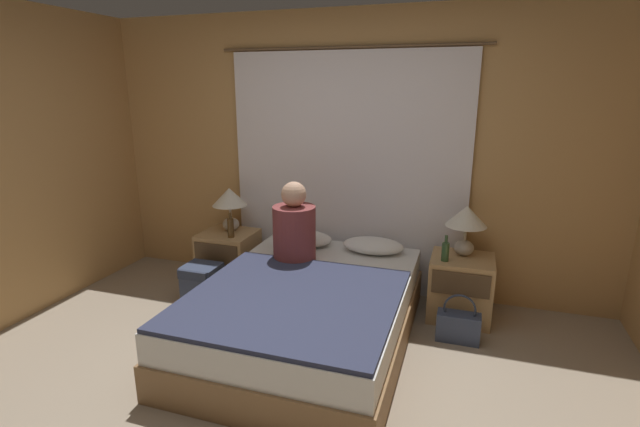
{
  "coord_description": "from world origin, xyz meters",
  "views": [
    {
      "loc": [
        1.07,
        -2.08,
        1.86
      ],
      "look_at": [
        0.0,
        1.16,
        0.92
      ],
      "focal_mm": 26.0,
      "sensor_mm": 36.0,
      "label": 1
    }
  ],
  "objects_px": {
    "pillow_right": "(373,245)",
    "lamp_right": "(466,221)",
    "nightstand_right": "(460,287)",
    "person_left_in_bed": "(294,228)",
    "handbag_on_floor": "(458,326)",
    "lamp_left": "(230,201)",
    "backpack_on_floor": "(202,282)",
    "nightstand_left": "(229,258)",
    "beer_bottle_on_right_stand": "(445,251)",
    "pillow_left": "(304,238)",
    "beer_bottle_on_left_stand": "(231,227)",
    "bed": "(307,312)"
  },
  "relations": [
    {
      "from": "beer_bottle_on_right_stand",
      "to": "nightstand_right",
      "type": "bearing_deg",
      "value": 39.06
    },
    {
      "from": "bed",
      "to": "backpack_on_floor",
      "type": "relative_size",
      "value": 5.74
    },
    {
      "from": "bed",
      "to": "beer_bottle_on_right_stand",
      "type": "relative_size",
      "value": 9.64
    },
    {
      "from": "backpack_on_floor",
      "to": "handbag_on_floor",
      "type": "xyz_separation_m",
      "value": [
        2.17,
        0.05,
        -0.08
      ]
    },
    {
      "from": "nightstand_right",
      "to": "beer_bottle_on_right_stand",
      "type": "bearing_deg",
      "value": -140.94
    },
    {
      "from": "pillow_right",
      "to": "lamp_left",
      "type": "bearing_deg",
      "value": 179.26
    },
    {
      "from": "pillow_right",
      "to": "lamp_right",
      "type": "bearing_deg",
      "value": 1.37
    },
    {
      "from": "nightstand_right",
      "to": "person_left_in_bed",
      "type": "xyz_separation_m",
      "value": [
        -1.33,
        -0.32,
        0.47
      ]
    },
    {
      "from": "person_left_in_bed",
      "to": "handbag_on_floor",
      "type": "height_order",
      "value": "person_left_in_bed"
    },
    {
      "from": "bed",
      "to": "beer_bottle_on_left_stand",
      "type": "relative_size",
      "value": 8.55
    },
    {
      "from": "nightstand_left",
      "to": "handbag_on_floor",
      "type": "bearing_deg",
      "value": -10.49
    },
    {
      "from": "pillow_right",
      "to": "beer_bottle_on_right_stand",
      "type": "xyz_separation_m",
      "value": [
        0.61,
        -0.16,
        0.08
      ]
    },
    {
      "from": "pillow_left",
      "to": "backpack_on_floor",
      "type": "height_order",
      "value": "pillow_left"
    },
    {
      "from": "bed",
      "to": "lamp_left",
      "type": "bearing_deg",
      "value": 142.5
    },
    {
      "from": "lamp_right",
      "to": "handbag_on_floor",
      "type": "xyz_separation_m",
      "value": [
        0.01,
        -0.47,
        -0.69
      ]
    },
    {
      "from": "nightstand_left",
      "to": "backpack_on_floor",
      "type": "distance_m",
      "value": 0.45
    },
    {
      "from": "nightstand_right",
      "to": "backpack_on_floor",
      "type": "height_order",
      "value": "nightstand_right"
    },
    {
      "from": "beer_bottle_on_right_stand",
      "to": "person_left_in_bed",
      "type": "bearing_deg",
      "value": -169.96
    },
    {
      "from": "nightstand_left",
      "to": "handbag_on_floor",
      "type": "height_order",
      "value": "nightstand_left"
    },
    {
      "from": "nightstand_right",
      "to": "pillow_left",
      "type": "height_order",
      "value": "pillow_left"
    },
    {
      "from": "lamp_right",
      "to": "beer_bottle_on_left_stand",
      "type": "distance_m",
      "value": 2.05
    },
    {
      "from": "lamp_right",
      "to": "handbag_on_floor",
      "type": "height_order",
      "value": "lamp_right"
    },
    {
      "from": "nightstand_left",
      "to": "lamp_right",
      "type": "height_order",
      "value": "lamp_right"
    },
    {
      "from": "nightstand_left",
      "to": "backpack_on_floor",
      "type": "relative_size",
      "value": 1.47
    },
    {
      "from": "nightstand_left",
      "to": "backpack_on_floor",
      "type": "xyz_separation_m",
      "value": [
        -0.02,
        -0.44,
        -0.06
      ]
    },
    {
      "from": "lamp_left",
      "to": "person_left_in_bed",
      "type": "bearing_deg",
      "value": -26.0
    },
    {
      "from": "nightstand_left",
      "to": "lamp_right",
      "type": "bearing_deg",
      "value": 1.91
    },
    {
      "from": "person_left_in_bed",
      "to": "lamp_left",
      "type": "bearing_deg",
      "value": 154.0
    },
    {
      "from": "lamp_right",
      "to": "backpack_on_floor",
      "type": "bearing_deg",
      "value": -166.59
    },
    {
      "from": "pillow_left",
      "to": "beer_bottle_on_left_stand",
      "type": "bearing_deg",
      "value": -165.8
    },
    {
      "from": "pillow_left",
      "to": "handbag_on_floor",
      "type": "height_order",
      "value": "pillow_left"
    },
    {
      "from": "nightstand_left",
      "to": "lamp_left",
      "type": "xyz_separation_m",
      "value": [
        0.0,
        0.07,
        0.55
      ]
    },
    {
      "from": "bed",
      "to": "lamp_left",
      "type": "height_order",
      "value": "lamp_left"
    },
    {
      "from": "pillow_right",
      "to": "person_left_in_bed",
      "type": "distance_m",
      "value": 0.72
    },
    {
      "from": "lamp_right",
      "to": "pillow_left",
      "type": "relative_size",
      "value": 0.79
    },
    {
      "from": "nightstand_left",
      "to": "person_left_in_bed",
      "type": "distance_m",
      "value": 0.99
    },
    {
      "from": "lamp_right",
      "to": "beer_bottle_on_left_stand",
      "type": "xyz_separation_m",
      "value": [
        -2.04,
        -0.18,
        -0.2
      ]
    },
    {
      "from": "nightstand_left",
      "to": "lamp_left",
      "type": "relative_size",
      "value": 1.25
    },
    {
      "from": "beer_bottle_on_left_stand",
      "to": "backpack_on_floor",
      "type": "distance_m",
      "value": 0.54
    },
    {
      "from": "backpack_on_floor",
      "to": "pillow_left",
      "type": "bearing_deg",
      "value": 32.82
    },
    {
      "from": "nightstand_right",
      "to": "pillow_right",
      "type": "xyz_separation_m",
      "value": [
        -0.75,
        0.05,
        0.26
      ]
    },
    {
      "from": "nightstand_left",
      "to": "beer_bottle_on_right_stand",
      "type": "distance_m",
      "value": 2.03
    },
    {
      "from": "lamp_right",
      "to": "beer_bottle_on_right_stand",
      "type": "xyz_separation_m",
      "value": [
        -0.14,
        -0.18,
        -0.21
      ]
    },
    {
      "from": "lamp_left",
      "to": "handbag_on_floor",
      "type": "bearing_deg",
      "value": -12.31
    },
    {
      "from": "pillow_right",
      "to": "handbag_on_floor",
      "type": "xyz_separation_m",
      "value": [
        0.76,
        -0.45,
        -0.4
      ]
    },
    {
      "from": "pillow_left",
      "to": "beer_bottle_on_right_stand",
      "type": "relative_size",
      "value": 2.5
    },
    {
      "from": "nightstand_right",
      "to": "handbag_on_floor",
      "type": "distance_m",
      "value": 0.42
    },
    {
      "from": "pillow_right",
      "to": "beer_bottle_on_right_stand",
      "type": "bearing_deg",
      "value": -15.01
    },
    {
      "from": "person_left_in_bed",
      "to": "backpack_on_floor",
      "type": "xyz_separation_m",
      "value": [
        -0.83,
        -0.12,
        -0.53
      ]
    },
    {
      "from": "person_left_in_bed",
      "to": "backpack_on_floor",
      "type": "height_order",
      "value": "person_left_in_bed"
    }
  ]
}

